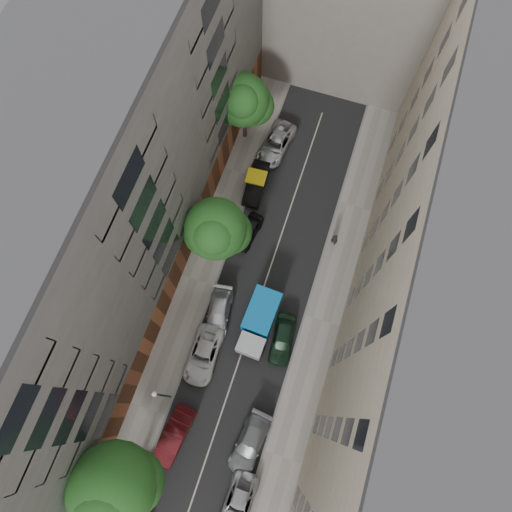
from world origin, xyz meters
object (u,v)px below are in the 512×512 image
at_px(car_right_0, 238,504).
at_px(car_left_6, 276,144).
at_px(car_left_0, 141,501).
at_px(tarp_truck, 259,322).
at_px(car_right_1, 250,443).
at_px(pedestrian, 335,239).
at_px(tree_mid, 217,231).
at_px(car_left_3, 219,313).
at_px(car_right_2, 283,339).
at_px(tree_near, 114,489).
at_px(car_left_1, 174,436).
at_px(car_left_2, 203,355).
at_px(car_left_5, 256,183).
at_px(car_left_4, 248,232).
at_px(lamp_post, 161,395).
at_px(tree_far, 244,103).

bearing_deg(car_right_0, car_left_6, 103.50).
relative_size(car_left_0, car_left_6, 0.84).
relative_size(tarp_truck, car_right_1, 1.15).
xyz_separation_m(tarp_truck, pedestrian, (3.95, 8.93, -0.38)).
xyz_separation_m(tarp_truck, car_right_1, (2.20, -8.80, -0.69)).
relative_size(tree_mid, pedestrian, 4.39).
bearing_deg(car_left_3, pedestrian, 42.63).
xyz_separation_m(car_right_2, tree_near, (-7.36, -13.13, 5.08)).
height_order(tarp_truck, car_left_3, tarp_truck).
bearing_deg(car_left_1, tree_near, -109.06).
height_order(car_left_2, pedestrian, pedestrian).
distance_m(car_left_5, tree_near, 26.31).
height_order(car_left_4, pedestrian, pedestrian).
height_order(car_left_5, tree_near, tree_near).
relative_size(car_left_0, lamp_post, 0.68).
bearing_deg(car_right_1, car_right_2, 96.19).
distance_m(car_left_0, lamp_post, 8.14).
xyz_separation_m(tree_far, pedestrian, (10.81, -7.85, -4.21)).
distance_m(car_left_0, car_right_1, 8.80).
height_order(tree_mid, pedestrian, tree_mid).
bearing_deg(car_left_4, car_right_1, -62.23).
relative_size(tree_mid, tree_far, 0.99).
relative_size(car_left_6, car_right_0, 1.13).
xyz_separation_m(car_left_1, lamp_post, (-1.40, 2.54, 3.28)).
bearing_deg(tree_far, car_left_2, -80.47).
height_order(tree_mid, tree_far, tree_far).
distance_m(tree_mid, tree_far, 11.88).
xyz_separation_m(car_left_0, car_left_5, (-0.16, 27.06, 0.01)).
height_order(car_left_0, tree_far, tree_far).
height_order(tree_near, tree_mid, tree_near).
height_order(car_left_4, car_left_6, car_left_6).
distance_m(car_left_3, lamp_post, 8.26).
relative_size(car_left_4, car_right_1, 0.78).
height_order(tree_mid, lamp_post, tree_mid).
bearing_deg(car_right_1, car_left_1, -160.13).
height_order(car_left_0, car_left_2, car_left_0).
distance_m(tarp_truck, pedestrian, 9.77).
distance_m(car_left_3, car_left_4, 7.60).
distance_m(lamp_post, pedestrian, 18.95).
bearing_deg(car_left_3, car_left_6, 82.65).
xyz_separation_m(tree_mid, pedestrian, (9.06, 3.89, -4.02)).
bearing_deg(car_right_1, tree_mid, 124.26).
height_order(car_left_3, tree_far, tree_far).
relative_size(car_left_3, car_left_6, 0.88).
distance_m(car_left_2, car_right_2, 6.48).
xyz_separation_m(car_right_0, car_right_2, (-0.46, 12.40, 0.10)).
relative_size(car_left_5, lamp_post, 0.72).
distance_m(car_left_6, tree_mid, 12.42).
relative_size(car_right_2, pedestrian, 2.52).
height_order(tarp_truck, car_left_4, tarp_truck).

